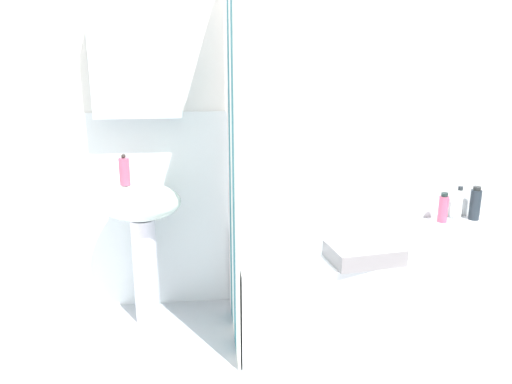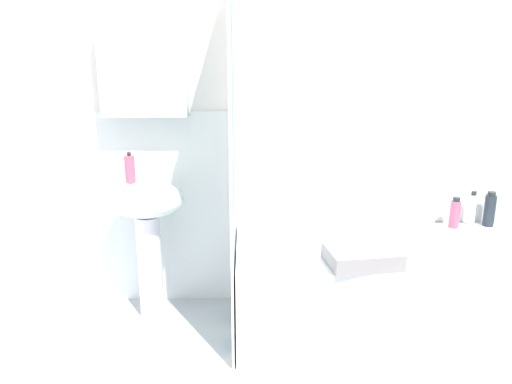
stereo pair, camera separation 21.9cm
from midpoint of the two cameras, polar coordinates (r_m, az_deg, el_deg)
name	(u,v)px [view 1 (the left image)]	position (r m, az deg, el deg)	size (l,w,h in m)	color
wall_back_tiled	(292,120)	(3.01, 2.05, 8.12)	(3.60, 0.18, 2.40)	white
sink	(143,223)	(2.90, -14.91, -3.45)	(0.44, 0.34, 0.83)	white
faucet	(141,171)	(2.91, -15.06, 2.33)	(0.03, 0.12, 0.12)	silver
soap_dispenser	(124,171)	(2.85, -16.89, 2.25)	(0.06, 0.06, 0.17)	#C44F70
bathtub	(378,283)	(2.97, 11.69, -10.17)	(1.62, 0.74, 0.51)	white
shower_curtain	(232,159)	(2.59, -5.13, 3.76)	(0.01, 0.74, 2.00)	white
conditioner_bottle	(475,204)	(3.38, 21.99, -1.29)	(0.07, 0.07, 0.21)	#222B33
body_wash_bottle	(459,204)	(3.34, 20.36, -1.31)	(0.04, 0.04, 0.22)	white
shampoo_bottle	(443,208)	(3.27, 18.75, -1.79)	(0.06, 0.06, 0.19)	#CE4D6E
towel_folded	(364,253)	(2.58, 9.79, -6.87)	(0.35, 0.25, 0.08)	gray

